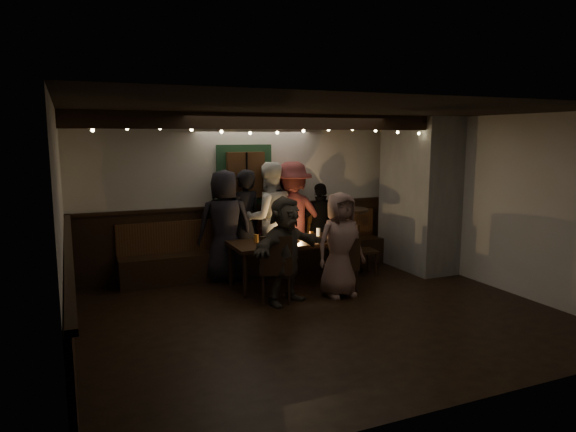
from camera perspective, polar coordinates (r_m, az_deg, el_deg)
name	(u,v)px	position (r m, az deg, el deg)	size (l,w,h in m)	color
room	(340,213)	(8.24, 5.85, 0.35)	(6.02, 5.01, 2.62)	black
dining_table	(293,244)	(7.93, 0.58, -3.16)	(1.95, 0.84, 0.84)	black
chair_near_left	(276,265)	(7.05, -1.38, -5.47)	(0.56, 0.56, 0.97)	black
chair_near_right	(345,262)	(7.52, 6.38, -5.14)	(0.48, 0.48, 0.85)	black
chair_end	(359,246)	(8.57, 7.87, -3.31)	(0.44, 0.44, 0.88)	black
high_top	(348,231)	(8.86, 6.74, -1.69)	(0.67, 0.67, 1.07)	black
person_a	(225,225)	(8.18, -7.02, -1.05)	(0.87, 0.56, 1.78)	black
person_b	(244,223)	(8.41, -4.86, -0.81)	(0.64, 0.42, 1.76)	black
person_c	(269,219)	(8.50, -2.13, -0.30)	(0.91, 0.71, 1.87)	silver
person_d	(292,217)	(8.70, 0.48, -0.09)	(1.21, 0.69, 1.87)	brown
person_e	(321,226)	(8.89, 3.70, -1.13)	(0.88, 0.36, 1.49)	black
person_f	(285,250)	(7.04, -0.28, -3.80)	(1.38, 0.44, 1.49)	#433D33
person_g	(340,245)	(7.37, 5.81, -3.19)	(0.74, 0.48, 1.51)	#84635A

